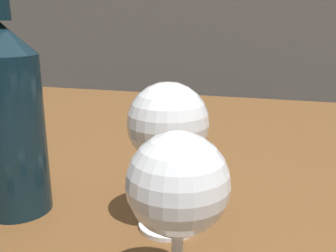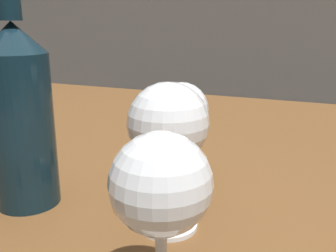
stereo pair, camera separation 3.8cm
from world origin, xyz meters
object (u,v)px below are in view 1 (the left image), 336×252
at_px(wine_glass_cabernet, 168,126).
at_px(wine_glass_port, 169,112).
at_px(wine_glass_rose, 178,190).
at_px(wine_bottle, 10,115).

xyz_separation_m(wine_glass_cabernet, wine_glass_port, (-0.03, 0.12, -0.02)).
bearing_deg(wine_glass_rose, wine_glass_port, 107.51).
relative_size(wine_glass_cabernet, wine_bottle, 0.53).
relative_size(wine_glass_cabernet, wine_glass_port, 1.14).
distance_m(wine_glass_rose, wine_bottle, 0.24).
height_order(wine_glass_rose, wine_glass_cabernet, wine_glass_cabernet).
bearing_deg(wine_glass_port, wine_bottle, -138.27).
bearing_deg(wine_glass_port, wine_glass_rose, -72.49).
distance_m(wine_glass_cabernet, wine_glass_port, 0.13).
height_order(wine_glass_rose, wine_glass_port, wine_glass_rose).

